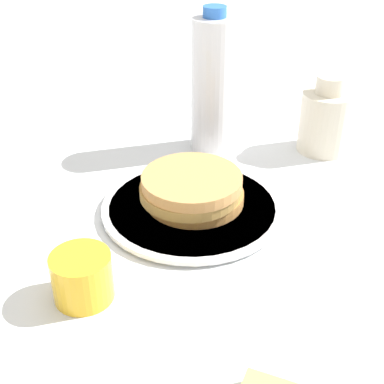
% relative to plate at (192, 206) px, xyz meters
% --- Properties ---
extents(ground_plane, '(4.00, 4.00, 0.00)m').
position_rel_plate_xyz_m(ground_plane, '(0.00, -0.01, -0.01)').
color(ground_plane, white).
extents(plate, '(0.28, 0.28, 0.01)m').
position_rel_plate_xyz_m(plate, '(0.00, 0.00, 0.00)').
color(plate, white).
rests_on(plate, ground_plane).
extents(pancake_stack, '(0.16, 0.16, 0.05)m').
position_rel_plate_xyz_m(pancake_stack, '(0.00, 0.00, 0.03)').
color(pancake_stack, '#BF8342').
rests_on(pancake_stack, plate).
extents(juice_glass, '(0.07, 0.07, 0.06)m').
position_rel_plate_xyz_m(juice_glass, '(0.19, -0.14, 0.02)').
color(juice_glass, yellow).
rests_on(juice_glass, ground_plane).
extents(cream_jug, '(0.09, 0.09, 0.14)m').
position_rel_plate_xyz_m(cream_jug, '(-0.20, 0.25, 0.05)').
color(cream_jug, beige).
rests_on(cream_jug, ground_plane).
extents(water_bottle_near, '(0.08, 0.08, 0.26)m').
position_rel_plate_xyz_m(water_bottle_near, '(-0.21, 0.05, 0.12)').
color(water_bottle_near, white).
rests_on(water_bottle_near, ground_plane).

